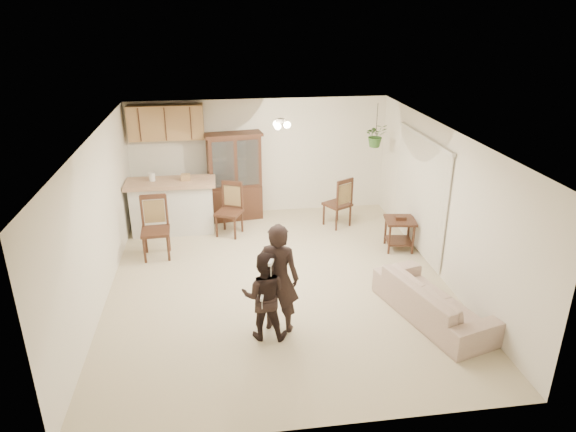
{
  "coord_description": "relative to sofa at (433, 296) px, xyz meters",
  "views": [
    {
      "loc": [
        -0.89,
        -7.48,
        4.27
      ],
      "look_at": [
        0.22,
        0.4,
        1.01
      ],
      "focal_mm": 32.0,
      "sensor_mm": 36.0,
      "label": 1
    }
  ],
  "objects": [
    {
      "name": "chair_hutch_left",
      "position": [
        -2.85,
        3.42,
        -0.07
      ],
      "size": [
        0.62,
        0.62,
        1.07
      ],
      "rotation": [
        0.0,
        0.0,
        -0.43
      ],
      "color": "#321E12",
      "rests_on": "floor"
    },
    {
      "name": "breakfast_bar",
      "position": [
        -3.96,
        3.72,
        0.13
      ],
      "size": [
        1.6,
        0.55,
        1.0
      ],
      "primitive_type": "cube",
      "color": "silver",
      "rests_on": "floor"
    },
    {
      "name": "side_table",
      "position": [
        0.3,
        2.31,
        -0.05
      ],
      "size": [
        0.63,
        0.63,
        0.67
      ],
      "rotation": [
        0.0,
        0.0,
        -0.15
      ],
      "color": "#321E12",
      "rests_on": "floor"
    },
    {
      "name": "controller_child",
      "position": [
        -2.54,
        -0.41,
        0.42
      ],
      "size": [
        0.05,
        0.12,
        0.03
      ],
      "primitive_type": "cube",
      "rotation": [
        0.0,
        0.0,
        2.96
      ],
      "color": "silver",
      "rests_on": "child"
    },
    {
      "name": "hanging_plant",
      "position": [
        0.19,
        3.77,
        1.48
      ],
      "size": [
        0.43,
        0.37,
        0.48
      ],
      "primitive_type": "imported",
      "color": "#2F5923",
      "rests_on": "ceiling"
    },
    {
      "name": "ceiling",
      "position": [
        -2.11,
        1.37,
        2.13
      ],
      "size": [
        5.5,
        6.5,
        0.02
      ],
      "primitive_type": "cube",
      "color": "white",
      "rests_on": "wall_back"
    },
    {
      "name": "adult",
      "position": [
        -2.27,
        0.05,
        0.53
      ],
      "size": [
        0.77,
        0.63,
        1.8
      ],
      "primitive_type": "imported",
      "rotation": [
        0.0,
        0.0,
        2.78
      ],
      "color": "black",
      "rests_on": "floor"
    },
    {
      "name": "floor",
      "position": [
        -2.11,
        1.37,
        -0.37
      ],
      "size": [
        6.5,
        6.5,
        0.0
      ],
      "primitive_type": "plane",
      "color": "beige",
      "rests_on": "ground"
    },
    {
      "name": "controller_adult",
      "position": [
        -2.41,
        -0.31,
        0.88
      ],
      "size": [
        0.09,
        0.15,
        0.04
      ],
      "primitive_type": "cube",
      "rotation": [
        0.0,
        0.0,
        2.78
      ],
      "color": "silver",
      "rests_on": "adult"
    },
    {
      "name": "child",
      "position": [
        -2.48,
        -0.11,
        0.31
      ],
      "size": [
        0.74,
        0.62,
        1.35
      ],
      "primitive_type": "imported",
      "rotation": [
        0.0,
        0.0,
        2.96
      ],
      "color": "black",
      "rests_on": "floor"
    },
    {
      "name": "ceiling_fixture",
      "position": [
        -1.91,
        2.57,
        2.03
      ],
      "size": [
        0.36,
        0.36,
        0.2
      ],
      "primitive_type": null,
      "color": "#FFE4BF",
      "rests_on": "ceiling"
    },
    {
      "name": "chair_hutch_right",
      "position": [
        -0.61,
        3.57,
        -0.07
      ],
      "size": [
        0.64,
        0.64,
        1.06
      ],
      "rotation": [
        0.0,
        0.0,
        3.66
      ],
      "color": "#321E12",
      "rests_on": "floor"
    },
    {
      "name": "upper_cabinets",
      "position": [
        -4.01,
        4.44,
        1.73
      ],
      "size": [
        1.5,
        0.34,
        0.7
      ],
      "primitive_type": "cube",
      "color": "olive",
      "rests_on": "wall_back"
    },
    {
      "name": "plant_cord",
      "position": [
        0.19,
        3.77,
        1.81
      ],
      "size": [
        0.01,
        0.01,
        0.65
      ],
      "primitive_type": "cylinder",
      "color": "black",
      "rests_on": "ceiling"
    },
    {
      "name": "china_hutch",
      "position": [
        -2.68,
        4.28,
        0.56
      ],
      "size": [
        1.24,
        0.62,
        1.87
      ],
      "rotation": [
        0.0,
        0.0,
        0.14
      ],
      "color": "#321E12",
      "rests_on": "floor"
    },
    {
      "name": "sofa",
      "position": [
        0.0,
        0.0,
        0.0
      ],
      "size": [
        1.22,
        2.0,
        0.73
      ],
      "primitive_type": "imported",
      "rotation": [
        0.0,
        0.0,
        1.85
      ],
      "color": "#C1B39E",
      "rests_on": "floor"
    },
    {
      "name": "bar_top",
      "position": [
        -3.96,
        3.72,
        0.68
      ],
      "size": [
        1.75,
        0.7,
        0.08
      ],
      "primitive_type": "cube",
      "color": "tan",
      "rests_on": "breakfast_bar"
    },
    {
      "name": "wall_back",
      "position": [
        -2.11,
        4.62,
        0.88
      ],
      "size": [
        5.5,
        0.02,
        2.5
      ],
      "primitive_type": "cube",
      "color": "silver",
      "rests_on": "ground"
    },
    {
      "name": "wall_left",
      "position": [
        -4.86,
        1.37,
        0.88
      ],
      "size": [
        0.02,
        6.5,
        2.5
      ],
      "primitive_type": "cube",
      "color": "silver",
      "rests_on": "ground"
    },
    {
      "name": "chair_bar",
      "position": [
        -4.19,
        2.6,
        -0.05
      ],
      "size": [
        0.53,
        0.53,
        1.14
      ],
      "rotation": [
        0.0,
        0.0,
        0.06
      ],
      "color": "#321E12",
      "rests_on": "floor"
    },
    {
      "name": "wall_right",
      "position": [
        0.64,
        1.37,
        0.88
      ],
      "size": [
        0.02,
        6.5,
        2.5
      ],
      "primitive_type": "cube",
      "color": "silver",
      "rests_on": "ground"
    },
    {
      "name": "vertical_blinds",
      "position": [
        0.6,
        2.27,
        0.73
      ],
      "size": [
        0.06,
        2.3,
        2.1
      ],
      "primitive_type": null,
      "color": "beige",
      "rests_on": "wall_right"
    },
    {
      "name": "wall_front",
      "position": [
        -2.11,
        -1.88,
        0.88
      ],
      "size": [
        5.5,
        0.02,
        2.5
      ],
      "primitive_type": "cube",
      "color": "silver",
      "rests_on": "ground"
    }
  ]
}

